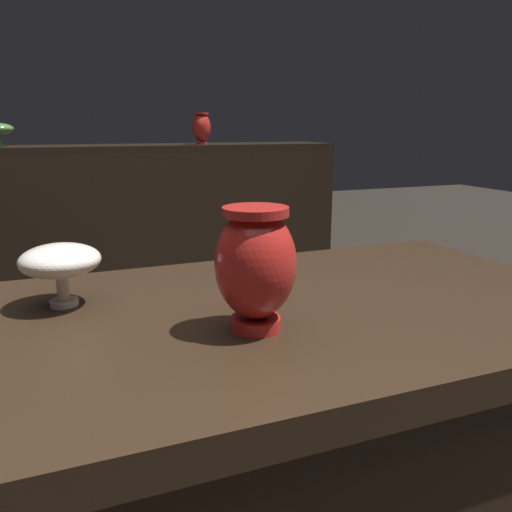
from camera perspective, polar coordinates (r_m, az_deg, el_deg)
display_plinth at (r=1.06m, az=0.04°, el=-26.38°), size 1.20×0.64×0.80m
back_display_shelf at (r=3.02m, az=-15.66°, el=2.28°), size 2.60×0.40×0.99m
vase_centerpiece at (r=0.74m, az=-0.05°, el=-0.91°), size 0.12×0.12×0.18m
vase_tall_behind at (r=0.90m, az=-20.84°, el=-0.60°), size 0.13×0.13×0.10m
shelf_vase_right at (r=2.99m, az=-6.07°, el=13.99°), size 0.11×0.11×0.17m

